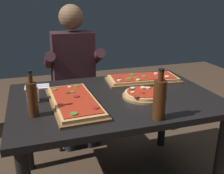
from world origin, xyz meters
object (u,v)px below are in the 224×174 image
object	(u,v)px
seated_diner	(74,70)
tumbler_near_camera	(33,95)
pizza_round_far	(144,94)
wine_bottle_dark	(160,99)
oil_bottle_amber	(33,98)
dining_table	(114,109)
pizza_rectangular_left	(74,102)
pizza_rectangular_front	(143,79)
diner_chair	(74,92)

from	to	relation	value
seated_diner	tumbler_near_camera	bearing A→B (deg)	-120.18
pizza_round_far	seated_diner	size ratio (longest dim) A/B	0.22
pizza_round_far	wine_bottle_dark	xyz separation A→B (m)	(-0.06, -0.33, 0.10)
seated_diner	pizza_round_far	bearing A→B (deg)	-67.67
wine_bottle_dark	oil_bottle_amber	size ratio (longest dim) A/B	1.08
dining_table	pizza_rectangular_left	size ratio (longest dim) A/B	2.22
tumbler_near_camera	pizza_rectangular_front	bearing A→B (deg)	11.67
oil_bottle_amber	diner_chair	size ratio (longest dim) A/B	0.31
oil_bottle_amber	pizza_round_far	bearing A→B (deg)	6.12
pizza_rectangular_front	wine_bottle_dark	bearing A→B (deg)	-106.82
oil_bottle_amber	seated_diner	world-z (taller)	seated_diner
pizza_rectangular_front	tumbler_near_camera	size ratio (longest dim) A/B	5.89
tumbler_near_camera	diner_chair	size ratio (longest dim) A/B	0.12
diner_chair	oil_bottle_amber	bearing A→B (deg)	-111.06
seated_diner	pizza_rectangular_left	bearing A→B (deg)	-99.90
wine_bottle_dark	pizza_rectangular_left	bearing A→B (deg)	140.55
dining_table	pizza_rectangular_left	bearing A→B (deg)	-167.44
pizza_rectangular_front	wine_bottle_dark	xyz separation A→B (m)	(-0.20, -0.65, 0.10)
pizza_round_far	pizza_rectangular_front	bearing A→B (deg)	66.50
wine_bottle_dark	diner_chair	size ratio (longest dim) A/B	0.34
diner_chair	seated_diner	size ratio (longest dim) A/B	0.65
oil_bottle_amber	diner_chair	xyz separation A→B (m)	(0.39, 1.01, -0.36)
tumbler_near_camera	diner_chair	xyz separation A→B (m)	(0.39, 0.79, -0.30)
pizza_rectangular_front	wine_bottle_dark	distance (m)	0.69
tumbler_near_camera	diner_chair	bearing A→B (deg)	63.76
pizza_rectangular_front	pizza_rectangular_left	bearing A→B (deg)	-153.20
oil_bottle_amber	dining_table	bearing A→B (deg)	16.20
pizza_round_far	wine_bottle_dark	size ratio (longest dim) A/B	0.99
tumbler_near_camera	seated_diner	xyz separation A→B (m)	(0.39, 0.67, -0.04)
dining_table	pizza_round_far	bearing A→B (deg)	-23.06
pizza_rectangular_front	oil_bottle_amber	xyz separation A→B (m)	(-0.87, -0.40, 0.09)
diner_chair	wine_bottle_dark	bearing A→B (deg)	-77.59
seated_diner	oil_bottle_amber	bearing A→B (deg)	-113.59
pizza_rectangular_left	oil_bottle_amber	size ratio (longest dim) A/B	2.32
pizza_rectangular_left	wine_bottle_dark	xyz separation A→B (m)	(0.42, -0.34, 0.10)
pizza_rectangular_left	pizza_round_far	size ratio (longest dim) A/B	2.17
pizza_rectangular_front	dining_table	bearing A→B (deg)	-142.97
pizza_round_far	oil_bottle_amber	xyz separation A→B (m)	(-0.72, -0.08, 0.09)
pizza_rectangular_front	tumbler_near_camera	distance (m)	0.88
pizza_rectangular_front	seated_diner	bearing A→B (deg)	134.25
dining_table	tumbler_near_camera	distance (m)	0.56
wine_bottle_dark	pizza_rectangular_front	bearing A→B (deg)	73.18
oil_bottle_amber	pizza_rectangular_front	bearing A→B (deg)	24.97
wine_bottle_dark	diner_chair	world-z (taller)	wine_bottle_dark
dining_table	wine_bottle_dark	size ratio (longest dim) A/B	4.78
pizza_round_far	diner_chair	xyz separation A→B (m)	(-0.33, 0.93, -0.27)
pizza_rectangular_left	seated_diner	xyz separation A→B (m)	(0.14, 0.80, -0.02)
diner_chair	seated_diner	distance (m)	0.28
tumbler_near_camera	oil_bottle_amber	bearing A→B (deg)	-90.37
oil_bottle_amber	seated_diner	size ratio (longest dim) A/B	0.20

